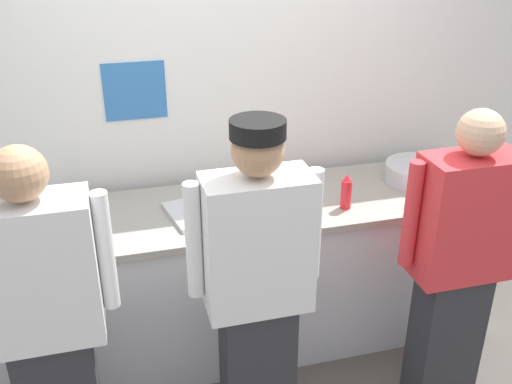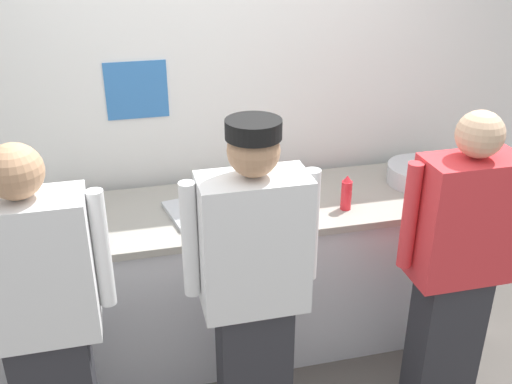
# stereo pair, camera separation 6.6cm
# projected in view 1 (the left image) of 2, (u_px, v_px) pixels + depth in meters

# --- Properties ---
(ground_plane) EXTENTS (9.00, 9.00, 0.00)m
(ground_plane) POSITION_uv_depth(u_px,v_px,m) (253.00, 382.00, 3.27)
(ground_plane) COLOR #514C47
(wall_back) EXTENTS (4.69, 0.11, 2.77)m
(wall_back) POSITION_uv_depth(u_px,v_px,m) (214.00, 96.00, 3.41)
(wall_back) COLOR white
(wall_back) RESTS_ON ground
(prep_counter) EXTENTS (2.99, 0.71, 0.91)m
(prep_counter) POSITION_uv_depth(u_px,v_px,m) (236.00, 276.00, 3.40)
(prep_counter) COLOR silver
(prep_counter) RESTS_ON ground
(chef_near_left) EXTENTS (0.60, 0.24, 1.62)m
(chef_near_left) POSITION_uv_depth(u_px,v_px,m) (47.00, 321.00, 2.40)
(chef_near_left) COLOR #2D2D33
(chef_near_left) RESTS_ON ground
(chef_center) EXTENTS (0.60, 0.24, 1.64)m
(chef_center) POSITION_uv_depth(u_px,v_px,m) (257.00, 286.00, 2.59)
(chef_center) COLOR #2D2D33
(chef_center) RESTS_ON ground
(chef_far_right) EXTENTS (0.59, 0.24, 1.60)m
(chef_far_right) POSITION_uv_depth(u_px,v_px,m) (458.00, 260.00, 2.83)
(chef_far_right) COLOR #2D2D33
(chef_far_right) RESTS_ON ground
(plate_stack_front) EXTENTS (0.20, 0.20, 0.07)m
(plate_stack_front) POSITION_uv_depth(u_px,v_px,m) (85.00, 207.00, 3.11)
(plate_stack_front) COLOR white
(plate_stack_front) RESTS_ON prep_counter
(plate_stack_rear) EXTENTS (0.23, 0.23, 0.08)m
(plate_stack_rear) POSITION_uv_depth(u_px,v_px,m) (282.00, 182.00, 3.38)
(plate_stack_rear) COLOR white
(plate_stack_rear) RESTS_ON prep_counter
(mixing_bowl_steel) EXTENTS (0.38, 0.38, 0.11)m
(mixing_bowl_steel) POSITION_uv_depth(u_px,v_px,m) (418.00, 173.00, 3.47)
(mixing_bowl_steel) COLOR #B7BABF
(mixing_bowl_steel) RESTS_ON prep_counter
(sheet_tray) EXTENTS (0.51, 0.42, 0.02)m
(sheet_tray) POSITION_uv_depth(u_px,v_px,m) (212.00, 209.00, 3.14)
(sheet_tray) COLOR #B7BABF
(sheet_tray) RESTS_ON prep_counter
(squeeze_bottle_primary) EXTENTS (0.06, 0.06, 0.20)m
(squeeze_bottle_primary) POSITION_uv_depth(u_px,v_px,m) (266.00, 186.00, 3.20)
(squeeze_bottle_primary) COLOR orange
(squeeze_bottle_primary) RESTS_ON prep_counter
(squeeze_bottle_secondary) EXTENTS (0.06, 0.06, 0.20)m
(squeeze_bottle_secondary) POSITION_uv_depth(u_px,v_px,m) (346.00, 192.00, 3.14)
(squeeze_bottle_secondary) COLOR red
(squeeze_bottle_secondary) RESTS_ON prep_counter
(ramekin_red_sauce) EXTENTS (0.09, 0.09, 0.04)m
(ramekin_red_sauce) POSITION_uv_depth(u_px,v_px,m) (60.00, 230.00, 2.92)
(ramekin_red_sauce) COLOR white
(ramekin_red_sauce) RESTS_ON prep_counter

